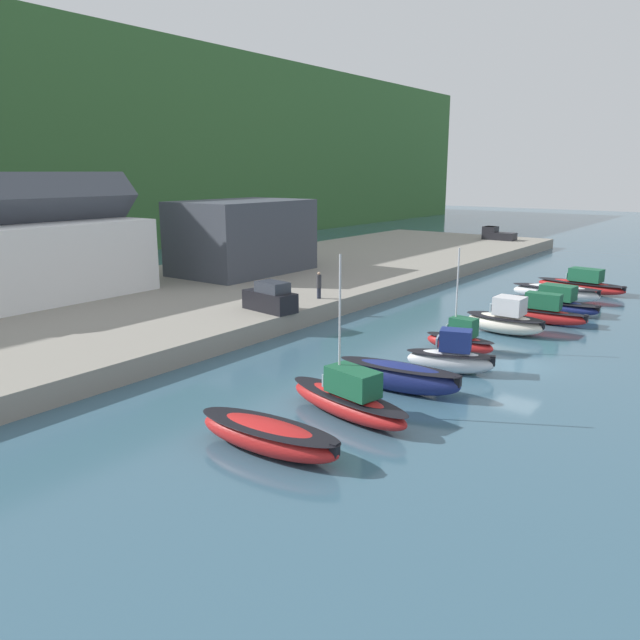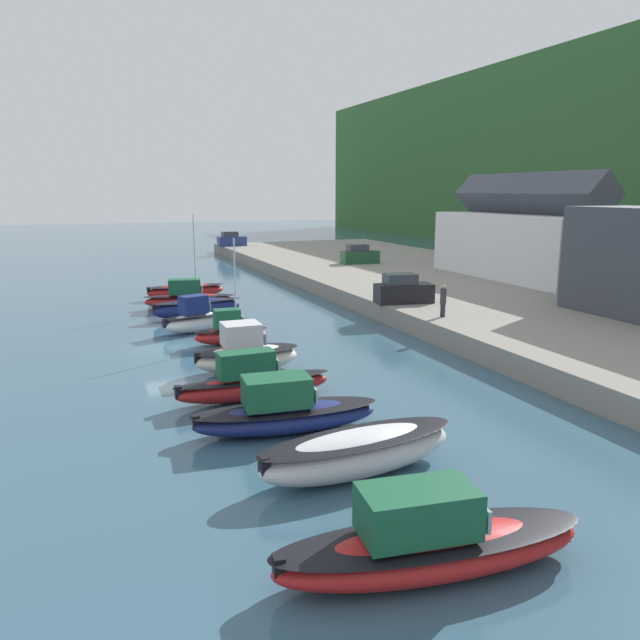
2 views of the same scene
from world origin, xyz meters
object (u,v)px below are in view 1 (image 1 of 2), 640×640
object	(u,v)px
moored_boat_0	(268,436)
moored_boat_6	(539,312)
moored_boat_8	(556,293)
moored_boat_9	(582,284)
moored_boat_4	(460,339)
pickup_truck_0	(497,234)
moored_boat_1	(348,399)
moored_boat_2	(399,376)
person_on_quay	(319,285)
moored_boat_5	(506,320)
moored_boat_7	(554,303)
parked_car_1	(270,298)
moored_boat_3	(451,357)

from	to	relation	value
moored_boat_0	moored_boat_6	world-z (taller)	moored_boat_6
moored_boat_8	moored_boat_9	world-z (taller)	moored_boat_9
moored_boat_0	moored_boat_6	xyz separation A→B (m)	(29.08, -1.78, 0.13)
moored_boat_4	moored_boat_8	world-z (taller)	moored_boat_4
moored_boat_9	pickup_truck_0	bearing A→B (deg)	40.79
moored_boat_1	moored_boat_6	bearing A→B (deg)	8.84
moored_boat_1	moored_boat_2	size ratio (longest dim) A/B	1.10
moored_boat_0	pickup_truck_0	size ratio (longest dim) A/B	1.47
moored_boat_2	person_on_quay	bearing A→B (deg)	44.05
moored_boat_5	moored_boat_8	xyz separation A→B (m)	(13.41, 0.39, -0.16)
moored_boat_0	pickup_truck_0	bearing A→B (deg)	11.32
moored_boat_7	moored_boat_0	bearing A→B (deg)	-178.22
moored_boat_5	parked_car_1	xyz separation A→B (m)	(-8.84, 14.29, 1.29)
moored_boat_5	moored_boat_7	xyz separation A→B (m)	(8.83, -0.75, -0.15)
moored_boat_2	person_on_quay	size ratio (longest dim) A/B	3.25
moored_boat_5	moored_boat_7	distance (m)	8.86
moored_boat_4	person_on_quay	xyz separation A→B (m)	(3.10, 13.47, 1.63)
moored_boat_3	moored_boat_9	xyz separation A→B (m)	(29.60, 0.37, -0.09)
moored_boat_4	moored_boat_9	world-z (taller)	moored_boat_4
moored_boat_0	moored_boat_4	size ratio (longest dim) A/B	1.06
moored_boat_0	moored_boat_8	size ratio (longest dim) A/B	0.92
moored_boat_6	moored_boat_8	xyz separation A→B (m)	(8.84, 1.29, -0.02)
moored_boat_3	moored_boat_9	world-z (taller)	moored_boat_3
moored_boat_2	parked_car_1	bearing A→B (deg)	60.83
moored_boat_9	parked_car_1	bearing A→B (deg)	159.02
moored_boat_3	moored_boat_6	world-z (taller)	moored_boat_3
moored_boat_8	moored_boat_9	size ratio (longest dim) A/B	0.89
moored_boat_2	person_on_quay	xyz separation A→B (m)	(11.84, 13.95, 1.61)
moored_boat_4	pickup_truck_0	xyz separation A→B (m)	(53.85, 18.37, 1.35)
moored_boat_7	moored_boat_4	bearing A→B (deg)	179.33
parked_car_1	moored_boat_5	bearing A→B (deg)	-49.90
moored_boat_0	moored_boat_3	xyz separation A→B (m)	(14.02, -1.59, 0.22)
moored_boat_4	moored_boat_5	distance (m)	6.28
moored_boat_1	pickup_truck_0	distance (m)	69.67
parked_car_1	person_on_quay	xyz separation A→B (m)	(5.69, -0.17, 0.18)
moored_boat_4	pickup_truck_0	distance (m)	56.92
moored_boat_3	moored_boat_8	xyz separation A→B (m)	(23.90, 1.09, -0.11)
moored_boat_7	parked_car_1	bearing A→B (deg)	144.19
moored_boat_3	moored_boat_7	distance (m)	19.31
moored_boat_8	parked_car_1	xyz separation A→B (m)	(-22.25, 13.89, 1.45)
pickup_truck_0	moored_boat_3	bearing A→B (deg)	-159.68
moored_boat_4	moored_boat_6	distance (m)	10.93
moored_boat_1	parked_car_1	size ratio (longest dim) A/B	1.73
moored_boat_2	moored_boat_3	xyz separation A→B (m)	(4.51, -0.86, 0.10)
moored_boat_1	parked_car_1	bearing A→B (deg)	64.38
moored_boat_8	parked_car_1	bearing A→B (deg)	141.35
moored_boat_3	parked_car_1	size ratio (longest dim) A/B	1.19
person_on_quay	parked_car_1	bearing A→B (deg)	178.26
moored_boat_2	parked_car_1	size ratio (longest dim) A/B	1.58
moored_boat_6	parked_car_1	distance (m)	20.30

